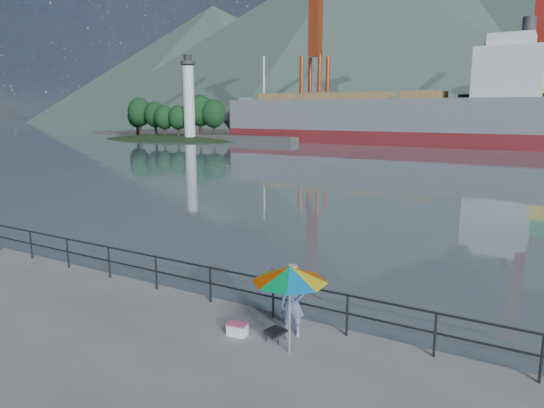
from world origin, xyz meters
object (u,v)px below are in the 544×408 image
Objects in this scene: cooler_bag at (237,330)px; bulk_carrier at (398,118)px; beach_umbrella at (290,274)px; fisherman at (293,303)px.

bulk_carrier is (-16.52, 70.38, 3.94)m from cooler_bag.
beach_umbrella is at bearing -75.68° from bulk_carrier.
cooler_bag is (-1.12, -0.66, -0.66)m from fisherman.
bulk_carrier is (-17.64, 69.72, 3.28)m from fisherman.
beach_umbrella is at bearing -13.29° from cooler_bag.
cooler_bag is (-1.49, 0.17, -1.70)m from beach_umbrella.
cooler_bag is 0.01× the size of bulk_carrier.
bulk_carrier is at bearing 96.57° from cooler_bag.
beach_umbrella is at bearing -86.25° from fisherman.
beach_umbrella reaches higher than fisherman.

